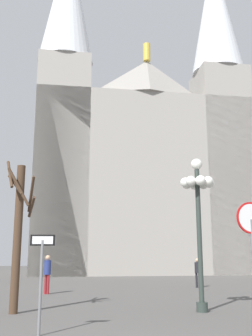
% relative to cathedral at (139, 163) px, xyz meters
% --- Properties ---
extents(cathedral, '(21.44, 14.94, 35.22)m').
position_rel_cathedral_xyz_m(cathedral, '(0.00, 0.00, 0.00)').
color(cathedral, gray).
rests_on(cathedral, ground).
extents(stop_sign, '(0.74, 0.19, 2.99)m').
position_rel_cathedral_xyz_m(stop_sign, '(-1.00, -30.59, -8.97)').
color(stop_sign, slate).
rests_on(stop_sign, ground).
extents(one_way_arrow_sign, '(0.57, 0.07, 2.22)m').
position_rel_cathedral_xyz_m(one_way_arrow_sign, '(-5.88, -30.18, -9.66)').
color(one_way_arrow_sign, slate).
rests_on(one_way_arrow_sign, ground).
extents(street_lamp, '(1.16, 1.16, 4.96)m').
position_rel_cathedral_xyz_m(street_lamp, '(-1.23, -26.82, -7.56)').
color(street_lamp, '#2D3833').
rests_on(street_lamp, ground).
extents(bare_tree, '(1.09, 1.07, 4.82)m').
position_rel_cathedral_xyz_m(bare_tree, '(-7.08, -26.70, -8.54)').
color(bare_tree, '#473323').
rests_on(bare_tree, ground).
extents(pedestrian_walking, '(0.32, 0.32, 1.74)m').
position_rel_cathedral_xyz_m(pedestrian_walking, '(-6.76, -20.50, -10.00)').
color(pedestrian_walking, maroon).
rests_on(pedestrian_walking, ground).
extents(pedestrian_standing, '(0.32, 0.32, 1.56)m').
position_rel_cathedral_xyz_m(pedestrian_standing, '(1.11, -17.56, -10.12)').
color(pedestrian_standing, black).
rests_on(pedestrian_standing, ground).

